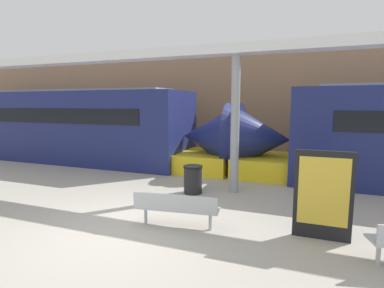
{
  "coord_description": "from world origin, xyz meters",
  "views": [
    {
      "loc": [
        3.54,
        -4.89,
        2.6
      ],
      "look_at": [
        0.44,
        3.36,
        1.4
      ],
      "focal_mm": 28.0,
      "sensor_mm": 36.0,
      "label": 1
    }
  ],
  "objects_px": {
    "train_right": "(53,126)",
    "bench_near": "(176,207)",
    "support_column_near": "(235,125)",
    "trash_bin": "(193,179)",
    "poster_board": "(323,195)"
  },
  "relations": [
    {
      "from": "train_right",
      "to": "bench_near",
      "type": "distance_m",
      "value": 10.45
    },
    {
      "from": "bench_near",
      "to": "support_column_near",
      "type": "xyz_separation_m",
      "value": [
        0.56,
        2.98,
        1.51
      ]
    },
    {
      "from": "trash_bin",
      "to": "support_column_near",
      "type": "height_order",
      "value": "support_column_near"
    },
    {
      "from": "trash_bin",
      "to": "poster_board",
      "type": "bearing_deg",
      "value": -29.87
    },
    {
      "from": "train_right",
      "to": "support_column_near",
      "type": "xyz_separation_m",
      "value": [
        9.37,
        -2.52,
        0.45
      ]
    },
    {
      "from": "support_column_near",
      "to": "trash_bin",
      "type": "bearing_deg",
      "value": -153.05
    },
    {
      "from": "train_right",
      "to": "support_column_near",
      "type": "bearing_deg",
      "value": -15.03
    },
    {
      "from": "poster_board",
      "to": "train_right",
      "type": "bearing_deg",
      "value": 156.77
    },
    {
      "from": "trash_bin",
      "to": "support_column_near",
      "type": "bearing_deg",
      "value": 26.95
    },
    {
      "from": "trash_bin",
      "to": "poster_board",
      "type": "height_order",
      "value": "poster_board"
    },
    {
      "from": "trash_bin",
      "to": "support_column_near",
      "type": "relative_size",
      "value": 0.21
    },
    {
      "from": "bench_near",
      "to": "support_column_near",
      "type": "relative_size",
      "value": 0.46
    },
    {
      "from": "trash_bin",
      "to": "support_column_near",
      "type": "xyz_separation_m",
      "value": [
        1.09,
        0.55,
        1.57
      ]
    },
    {
      "from": "train_right",
      "to": "bench_near",
      "type": "relative_size",
      "value": 9.82
    },
    {
      "from": "train_right",
      "to": "support_column_near",
      "type": "relative_size",
      "value": 4.53
    }
  ]
}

